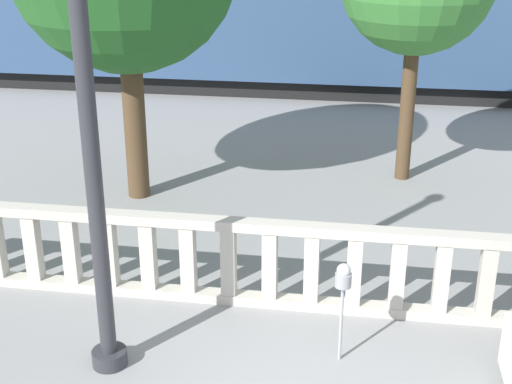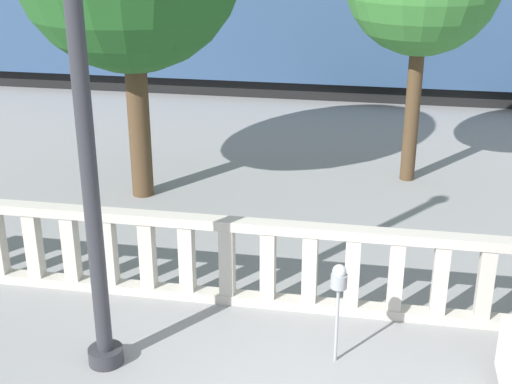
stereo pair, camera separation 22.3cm
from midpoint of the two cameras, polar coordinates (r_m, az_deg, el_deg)
balustrade at (r=9.84m, az=4.98°, el=-6.08°), size 12.37×0.24×1.28m
lamppost at (r=7.96m, az=-12.65°, el=3.78°), size 0.43×0.43×5.93m
parking_meter at (r=8.59m, az=7.39°, el=-7.23°), size 0.20×0.20×1.33m
train_near at (r=21.77m, az=9.78°, el=12.47°), size 23.53×3.11×4.02m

